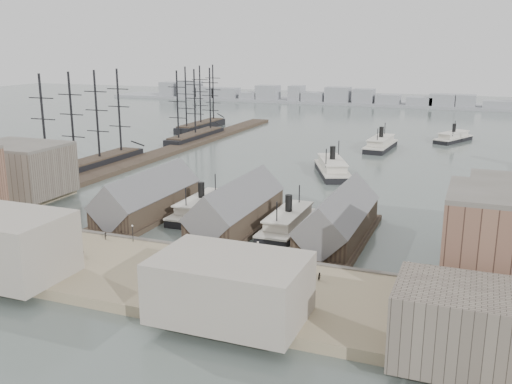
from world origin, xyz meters
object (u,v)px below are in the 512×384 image
at_px(tram, 425,287).
at_px(horse_cart_right, 209,278).
at_px(horse_cart_center, 78,252).
at_px(ferry_docked_west, 202,207).

distance_m(tram, horse_cart_right, 38.61).
bearing_deg(horse_cart_center, horse_cart_right, -59.08).
height_order(ferry_docked_west, tram, ferry_docked_west).
xyz_separation_m(tram, horse_cart_center, (-69.20, -5.36, -1.24)).
relative_size(ferry_docked_west, horse_cart_center, 5.73).
height_order(ferry_docked_west, horse_cart_right, ferry_docked_west).
xyz_separation_m(tram, horse_cart_right, (-37.91, -7.21, -1.28)).
xyz_separation_m(ferry_docked_west, horse_cart_center, (-7.59, -42.02, 0.58)).
relative_size(tram, horse_cart_right, 2.41).
bearing_deg(horse_cart_center, ferry_docked_west, 24.08).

